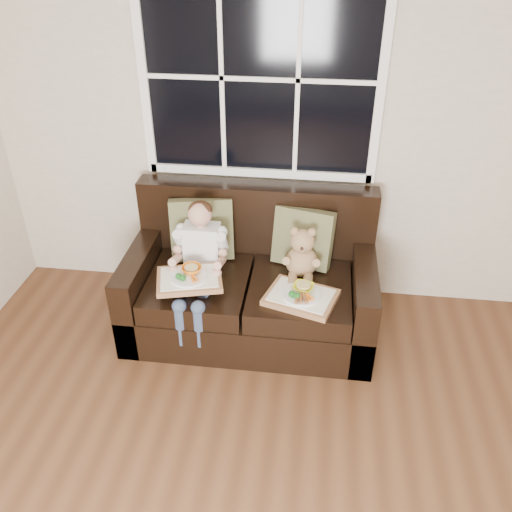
# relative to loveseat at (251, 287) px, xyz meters

# --- Properties ---
(room_walls) EXTENTS (4.52, 5.02, 2.71)m
(room_walls) POSITION_rel_loveseat_xyz_m (0.33, -2.02, 1.28)
(room_walls) COLOR beige
(room_walls) RESTS_ON ground
(window_back) EXTENTS (1.62, 0.04, 1.37)m
(window_back) POSITION_rel_loveseat_xyz_m (-0.00, 0.46, 1.34)
(window_back) COLOR black
(window_back) RESTS_ON room_walls
(loveseat) EXTENTS (1.70, 0.92, 0.96)m
(loveseat) POSITION_rel_loveseat_xyz_m (0.00, 0.00, 0.00)
(loveseat) COLOR black
(loveseat) RESTS_ON ground
(pillow_left) EXTENTS (0.47, 0.29, 0.45)m
(pillow_left) POSITION_rel_loveseat_xyz_m (-0.37, 0.15, 0.36)
(pillow_left) COLOR brown
(pillow_left) RESTS_ON loveseat
(pillow_right) EXTENTS (0.44, 0.28, 0.42)m
(pillow_right) POSITION_rel_loveseat_xyz_m (0.34, 0.15, 0.35)
(pillow_right) COLOR brown
(pillow_right) RESTS_ON loveseat
(child) EXTENTS (0.35, 0.59, 0.80)m
(child) POSITION_rel_loveseat_xyz_m (-0.33, -0.12, 0.32)
(child) COLOR white
(child) RESTS_ON loveseat
(teddy_bear) EXTENTS (0.22, 0.28, 0.38)m
(teddy_bear) POSITION_rel_loveseat_xyz_m (0.35, -0.00, 0.29)
(teddy_bear) COLOR #9F7954
(teddy_bear) RESTS_ON loveseat
(tray_left) EXTENTS (0.48, 0.41, 0.10)m
(tray_left) POSITION_rel_loveseat_xyz_m (-0.36, -0.31, 0.27)
(tray_left) COLOR #AB714D
(tray_left) RESTS_ON child
(tray_right) EXTENTS (0.52, 0.45, 0.10)m
(tray_right) POSITION_rel_loveseat_xyz_m (0.36, -0.29, 0.17)
(tray_right) COLOR #AB714D
(tray_right) RESTS_ON loveseat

